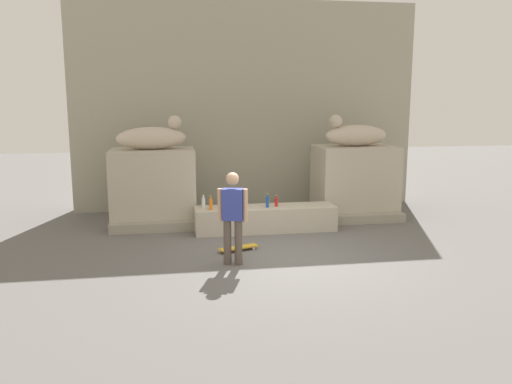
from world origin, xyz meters
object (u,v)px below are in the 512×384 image
skateboard (238,248)px  bottle_clear (203,202)px  bottle_red (276,202)px  statue_reclining_right (355,135)px  bottle_blue (267,202)px  statue_reclining_left (153,137)px  skater (233,214)px  bottle_orange (211,204)px

skateboard → bottle_clear: (-0.56, 1.56, 0.61)m
bottle_red → bottle_clear: 1.62m
statue_reclining_right → bottle_blue: size_ratio=5.26×
statue_reclining_right → bottle_blue: bearing=22.0°
statue_reclining_left → bottle_red: statue_reclining_left is taller
statue_reclining_left → bottle_blue: size_ratio=5.33×
statue_reclining_right → bottle_clear: (-3.81, -1.01, -1.37)m
skateboard → statue_reclining_left: bearing=-77.8°
bottle_blue → skateboard: bearing=-121.4°
skater → bottle_red: skater is taller
statue_reclining_left → bottle_blue: bearing=-34.2°
bottle_blue → bottle_clear: bottle_blue is taller
bottle_orange → bottle_clear: bottle_orange is taller
statue_reclining_left → bottle_red: bearing=-31.0°
bottle_orange → bottle_clear: 0.28m
statue_reclining_left → skateboard: size_ratio=2.03×
skater → skateboard: (0.21, 0.81, -0.86)m
statue_reclining_left → statue_reclining_right: (4.88, -0.01, 0.00)m
skateboard → skater: bearing=55.7°
bottle_red → skateboard: bearing=-126.0°
skateboard → bottle_red: bearing=-146.1°
skater → bottle_red: size_ratio=6.57×
statue_reclining_right → bottle_orange: size_ratio=5.30×
skateboard → bottle_orange: bottle_orange is taller
skater → bottle_blue: size_ratio=5.36×
bottle_red → bottle_clear: bottle_clear is taller
statue_reclining_right → skater: size_ratio=0.98×
skater → skateboard: 1.20m
skater → skateboard: bearing=-89.3°
skater → bottle_blue: bearing=-100.6°
bottle_clear → skateboard: bearing=-70.1°
statue_reclining_left → bottle_orange: statue_reclining_left is taller
skateboard → bottle_blue: (0.83, 1.37, 0.62)m
skater → skateboard: size_ratio=2.04×
bottle_clear → bottle_blue: bearing=-7.7°
skater → statue_reclining_right: bearing=-120.7°
skater → skateboard: skater is taller
statue_reclining_left → bottle_clear: size_ratio=5.69×
bottle_orange → bottle_clear: (-0.14, 0.24, -0.01)m
skateboard → bottle_orange: bearing=-92.3°
statue_reclining_right → skater: statue_reclining_right is taller
bottle_red → bottle_clear: (-1.62, 0.11, 0.02)m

